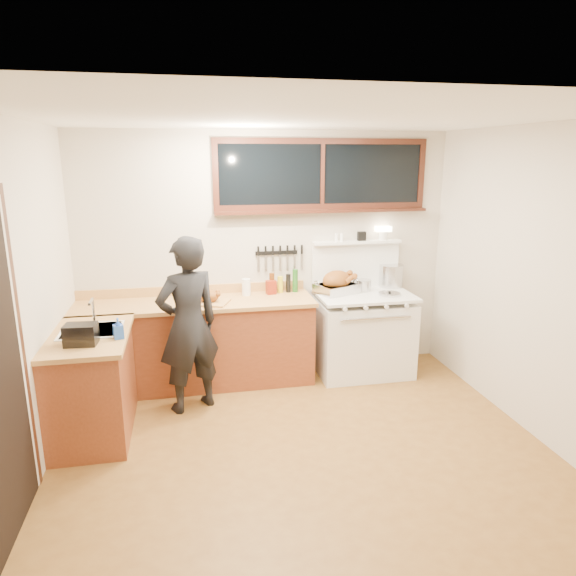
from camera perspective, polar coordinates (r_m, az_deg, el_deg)
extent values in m
cube|color=brown|center=(4.43, 1.62, -17.51)|extent=(4.00, 3.50, 0.02)
cube|color=beige|center=(5.60, -2.38, 3.77)|extent=(4.00, 0.05, 2.60)
cube|color=beige|center=(2.32, 12.01, -12.36)|extent=(4.00, 0.05, 2.60)
cube|color=beige|center=(3.98, -27.99, -2.35)|extent=(0.05, 3.50, 2.60)
cube|color=beige|center=(4.78, 26.14, 0.43)|extent=(0.05, 3.50, 2.60)
cube|color=white|center=(3.77, 1.91, 18.85)|extent=(4.00, 3.50, 0.05)
cube|color=brown|center=(5.45, -10.11, -6.24)|extent=(2.40, 0.60, 0.86)
cube|color=tan|center=(5.31, -10.32, -1.73)|extent=(2.44, 0.64, 0.04)
cube|color=tan|center=(5.57, -10.43, -0.21)|extent=(2.40, 0.03, 0.10)
sphere|color=#B78C38|center=(5.19, -21.30, -4.97)|extent=(0.03, 0.03, 0.03)
sphere|color=#B78C38|center=(5.12, -15.77, -4.76)|extent=(0.03, 0.03, 0.03)
sphere|color=#B78C38|center=(5.10, -10.16, -4.50)|extent=(0.03, 0.03, 0.03)
sphere|color=#B78C38|center=(5.13, -4.56, -4.19)|extent=(0.03, 0.03, 0.03)
sphere|color=#B78C38|center=(5.20, 0.38, -3.89)|extent=(0.03, 0.03, 0.03)
cube|color=brown|center=(4.76, -20.87, -10.13)|extent=(0.60, 1.05, 0.86)
cube|color=tan|center=(4.60, -21.24, -5.01)|extent=(0.64, 1.09, 0.04)
cube|color=white|center=(4.68, -20.93, -5.17)|extent=(0.45, 0.40, 0.14)
cube|color=white|center=(4.66, -21.00, -4.41)|extent=(0.50, 0.45, 0.01)
cylinder|color=silver|center=(4.80, -20.79, -2.43)|extent=(0.02, 0.02, 0.24)
cylinder|color=silver|center=(4.69, -21.06, -1.42)|extent=(0.02, 0.18, 0.02)
cube|color=white|center=(5.73, 8.29, -5.38)|extent=(1.00, 0.70, 0.82)
cube|color=white|center=(5.58, 8.47, -0.78)|extent=(1.02, 0.72, 0.03)
cube|color=white|center=(5.39, 9.54, -5.45)|extent=(0.88, 0.02, 0.46)
cylinder|color=silver|center=(5.29, 9.76, -3.32)|extent=(0.75, 0.02, 0.02)
cylinder|color=white|center=(5.16, 6.35, -2.37)|extent=(0.04, 0.03, 0.04)
cylinder|color=white|center=(5.23, 8.64, -2.22)|extent=(0.04, 0.03, 0.04)
cylinder|color=white|center=(5.31, 10.88, -2.08)|extent=(0.04, 0.03, 0.04)
cylinder|color=white|center=(5.40, 13.04, -1.93)|extent=(0.04, 0.03, 0.04)
cube|color=white|center=(5.82, 7.50, 2.55)|extent=(1.00, 0.05, 0.50)
cube|color=white|center=(5.74, 7.69, 5.07)|extent=(1.00, 0.12, 0.03)
cylinder|color=white|center=(5.84, 10.51, 5.74)|extent=(0.10, 0.10, 0.10)
cube|color=#FFE5B2|center=(5.82, 10.54, 6.48)|extent=(0.17, 0.09, 0.06)
cube|color=black|center=(5.75, 8.18, 5.72)|extent=(0.09, 0.05, 0.10)
cylinder|color=white|center=(5.68, 5.98, 5.63)|extent=(0.04, 0.04, 0.09)
cylinder|color=white|center=(5.66, 5.40, 5.62)|extent=(0.04, 0.04, 0.09)
cube|color=black|center=(5.59, 3.83, 12.50)|extent=(2.20, 0.01, 0.62)
cube|color=black|center=(5.59, 3.90, 15.98)|extent=(2.32, 0.04, 0.06)
cube|color=black|center=(5.61, 3.78, 9.03)|extent=(2.32, 0.04, 0.06)
cube|color=black|center=(5.40, -8.08, 12.33)|extent=(0.06, 0.04, 0.62)
cube|color=black|center=(5.98, 14.58, 12.20)|extent=(0.06, 0.04, 0.62)
cube|color=black|center=(5.59, 3.84, 12.50)|extent=(0.04, 0.04, 0.62)
cube|color=black|center=(5.57, 3.90, 8.52)|extent=(2.32, 0.13, 0.03)
cube|color=black|center=(3.98, -27.31, -6.05)|extent=(0.01, 0.07, 2.10)
cube|color=black|center=(5.58, -1.31, 3.94)|extent=(0.46, 0.02, 0.04)
cube|color=silver|center=(5.55, -3.30, 2.71)|extent=(0.02, 0.00, 0.18)
cube|color=black|center=(5.53, -3.33, 4.14)|extent=(0.02, 0.02, 0.10)
cube|color=silver|center=(5.56, -2.49, 2.75)|extent=(0.02, 0.00, 0.18)
cube|color=black|center=(5.54, -2.50, 4.17)|extent=(0.02, 0.02, 0.10)
cube|color=silver|center=(5.58, -1.68, 2.78)|extent=(0.02, 0.00, 0.18)
cube|color=black|center=(5.55, -1.69, 4.20)|extent=(0.02, 0.02, 0.10)
cube|color=silver|center=(5.59, -0.87, 2.82)|extent=(0.03, 0.00, 0.18)
cube|color=black|center=(5.56, -0.87, 4.23)|extent=(0.02, 0.02, 0.10)
cube|color=silver|center=(5.61, -0.06, 2.85)|extent=(0.03, 0.00, 0.18)
cube|color=black|center=(5.58, -0.06, 4.26)|extent=(0.02, 0.02, 0.10)
cube|color=silver|center=(5.62, 0.74, 2.88)|extent=(0.03, 0.00, 0.18)
cube|color=black|center=(5.60, 0.74, 4.29)|extent=(0.02, 0.02, 0.10)
cube|color=silver|center=(5.64, 1.53, 2.91)|extent=(0.03, 0.00, 0.18)
cube|color=black|center=(5.61, 1.54, 4.31)|extent=(0.02, 0.02, 0.10)
imported|color=black|center=(4.81, -11.02, -4.07)|extent=(0.71, 0.61, 1.66)
imported|color=blue|center=(4.37, -18.35, -4.28)|extent=(0.09, 0.10, 0.17)
cube|color=black|center=(4.34, -22.03, -4.81)|extent=(0.25, 0.18, 0.17)
cube|color=tan|center=(5.22, -8.84, -1.59)|extent=(0.48, 0.42, 0.02)
ellipsoid|color=brown|center=(5.20, -8.87, -0.90)|extent=(0.26, 0.22, 0.13)
sphere|color=brown|center=(5.25, -7.83, -0.44)|extent=(0.05, 0.05, 0.05)
sphere|color=brown|center=(5.15, -7.76, -0.72)|extent=(0.05, 0.05, 0.05)
cube|color=silver|center=(5.57, 5.41, -0.03)|extent=(0.51, 0.46, 0.10)
cube|color=#3F3F42|center=(5.56, 5.42, 0.32)|extent=(0.45, 0.40, 0.03)
torus|color=silver|center=(5.50, 3.21, 0.36)|extent=(0.05, 0.09, 0.10)
torus|color=silver|center=(5.63, 7.58, 0.57)|extent=(0.05, 0.09, 0.10)
ellipsoid|color=brown|center=(5.55, 5.43, 0.87)|extent=(0.40, 0.36, 0.21)
cylinder|color=brown|center=(5.50, 6.80, 0.93)|extent=(0.13, 0.09, 0.09)
sphere|color=brown|center=(5.52, 7.42, 1.31)|extent=(0.06, 0.06, 0.06)
cylinder|color=brown|center=(5.65, 6.30, 1.30)|extent=(0.13, 0.09, 0.09)
sphere|color=brown|center=(5.66, 6.90, 1.67)|extent=(0.06, 0.06, 0.06)
cylinder|color=silver|center=(5.92, 11.39, 1.36)|extent=(0.31, 0.31, 0.25)
cylinder|color=silver|center=(5.70, 8.39, 0.32)|extent=(0.22, 0.22, 0.12)
cylinder|color=black|center=(5.77, 7.59, 1.05)|extent=(0.08, 0.16, 0.02)
cylinder|color=silver|center=(5.57, 11.21, -0.64)|extent=(0.25, 0.25, 0.02)
sphere|color=black|center=(5.57, 11.22, -0.46)|extent=(0.03, 0.03, 0.03)
cube|color=maroon|center=(5.50, -1.90, 0.08)|extent=(0.11, 0.09, 0.15)
cylinder|color=white|center=(5.46, -4.66, 0.10)|extent=(0.12, 0.12, 0.18)
cylinder|color=black|center=(5.53, -1.81, 0.55)|extent=(0.06, 0.06, 0.22)
cylinder|color=black|center=(5.55, -0.87, 0.40)|extent=(0.06, 0.06, 0.18)
cylinder|color=black|center=(5.56, 0.03, 0.54)|extent=(0.05, 0.05, 0.20)
cylinder|color=black|center=(5.57, 0.80, 0.83)|extent=(0.06, 0.06, 0.25)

